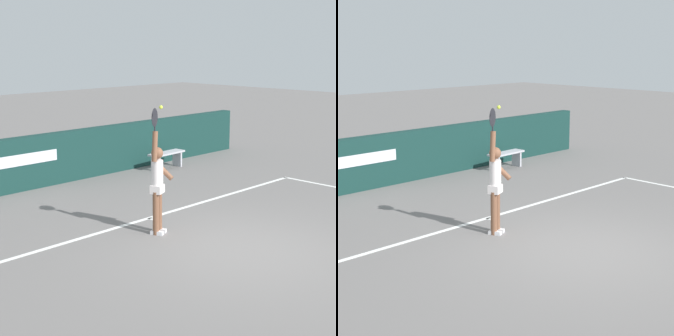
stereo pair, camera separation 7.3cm
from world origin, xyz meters
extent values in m
plane|color=slate|center=(0.00, 0.00, 0.00)|extent=(60.00, 60.00, 0.00)
cube|color=white|center=(0.00, 2.59, 0.00)|extent=(10.05, 0.11, 0.00)
cube|color=white|center=(0.00, 2.44, 0.00)|extent=(0.11, 0.30, 0.00)
cube|color=#133531|center=(0.00, 6.43, 0.65)|extent=(14.45, 0.29, 1.30)
cylinder|color=brown|center=(-0.47, 1.82, 0.41)|extent=(0.12, 0.12, 0.83)
cylinder|color=brown|center=(-0.60, 1.76, 0.41)|extent=(0.12, 0.12, 0.83)
cube|color=white|center=(-0.46, 1.80, 0.04)|extent=(0.19, 0.26, 0.07)
cube|color=white|center=(-0.59, 1.74, 0.04)|extent=(0.19, 0.26, 0.07)
cylinder|color=white|center=(-0.54, 1.79, 1.12)|extent=(0.22, 0.22, 0.59)
cube|color=white|center=(-0.54, 1.79, 0.87)|extent=(0.31, 0.29, 0.16)
sphere|color=brown|center=(-0.54, 1.79, 1.55)|extent=(0.22, 0.22, 0.22)
cylinder|color=brown|center=(-0.64, 1.75, 1.69)|extent=(0.18, 0.15, 0.56)
cylinder|color=brown|center=(-0.41, 1.78, 1.22)|extent=(0.26, 0.44, 0.40)
ellipsoid|color=black|center=(-0.64, 1.75, 2.21)|extent=(0.29, 0.15, 0.35)
cylinder|color=black|center=(-0.64, 1.75, 2.02)|extent=(0.03, 0.03, 0.18)
sphere|color=#C9E138|center=(-0.73, 1.49, 2.43)|extent=(0.07, 0.07, 0.07)
cube|color=#B5B5BE|center=(3.57, 5.64, 0.45)|extent=(1.22, 0.42, 0.05)
cube|color=#B5B5BE|center=(3.11, 5.62, 0.23)|extent=(0.08, 0.32, 0.45)
cube|color=#B5B5BE|center=(4.03, 5.66, 0.23)|extent=(0.08, 0.32, 0.45)
camera|label=1|loc=(-7.61, -5.51, 3.53)|focal=60.41mm
camera|label=2|loc=(-7.55, -5.56, 3.53)|focal=60.41mm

